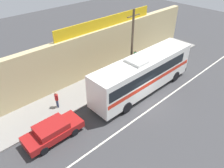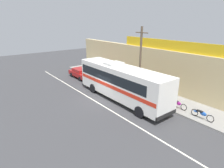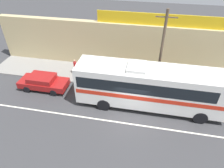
# 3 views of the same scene
# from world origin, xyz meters

# --- Properties ---
(ground_plane) EXTENTS (70.00, 70.00, 0.00)m
(ground_plane) POSITION_xyz_m (0.00, 0.00, 0.00)
(ground_plane) COLOR #3A3A3D
(sidewalk_slab) EXTENTS (30.00, 3.60, 0.14)m
(sidewalk_slab) POSITION_xyz_m (0.00, 5.20, 0.07)
(sidewalk_slab) COLOR gray
(sidewalk_slab) RESTS_ON ground_plane
(storefront_facade) EXTENTS (30.00, 0.70, 4.80)m
(storefront_facade) POSITION_xyz_m (0.00, 7.35, 2.40)
(storefront_facade) COLOR tan
(storefront_facade) RESTS_ON ground_plane
(storefront_billboard) EXTENTS (12.72, 0.12, 1.10)m
(storefront_billboard) POSITION_xyz_m (2.03, 7.35, 5.35)
(storefront_billboard) COLOR gold
(storefront_billboard) RESTS_ON storefront_facade
(road_center_stripe) EXTENTS (30.00, 0.14, 0.01)m
(road_center_stripe) POSITION_xyz_m (0.00, -0.80, 0.00)
(road_center_stripe) COLOR silver
(road_center_stripe) RESTS_ON ground_plane
(intercity_bus) EXTENTS (11.61, 2.67, 3.78)m
(intercity_bus) POSITION_xyz_m (1.20, 1.56, 2.07)
(intercity_bus) COLOR white
(intercity_bus) RESTS_ON ground_plane
(parked_car) EXTENTS (4.41, 1.91, 1.37)m
(parked_car) POSITION_xyz_m (-8.26, 2.09, 0.74)
(parked_car) COLOR maroon
(parked_car) RESTS_ON ground_plane
(utility_pole) EXTENTS (1.60, 0.22, 7.24)m
(utility_pole) POSITION_xyz_m (1.85, 3.66, 3.89)
(utility_pole) COLOR brown
(utility_pole) RESTS_ON sidewalk_slab
(motorcycle_orange) EXTENTS (1.90, 0.56, 0.94)m
(motorcycle_orange) POSITION_xyz_m (6.24, 4.30, 0.57)
(motorcycle_orange) COLOR black
(motorcycle_orange) RESTS_ON sidewalk_slab
(pedestrian_far_right) EXTENTS (0.30, 0.48, 1.57)m
(pedestrian_far_right) POSITION_xyz_m (-6.18, 4.90, 1.04)
(pedestrian_far_right) COLOR navy
(pedestrian_far_right) RESTS_ON sidewalk_slab
(pedestrian_far_left) EXTENTS (0.30, 0.48, 1.71)m
(pedestrian_far_left) POSITION_xyz_m (4.70, 5.57, 1.14)
(pedestrian_far_left) COLOR brown
(pedestrian_far_left) RESTS_ON sidewalk_slab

